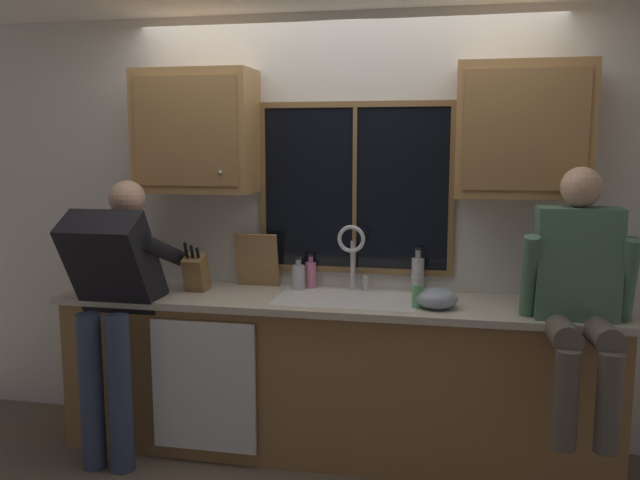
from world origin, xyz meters
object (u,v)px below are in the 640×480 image
at_px(knife_block, 196,273).
at_px(cutting_board, 257,260).
at_px(bottle_tall_clear, 298,277).
at_px(soap_dispenser, 418,295).
at_px(person_sitting_on_counter, 579,286).
at_px(person_standing, 114,293).
at_px(bottle_amber_small, 311,274).
at_px(bottle_green_glass, 418,274).
at_px(mixing_bowl, 436,298).

height_order(knife_block, cutting_board, cutting_board).
bearing_deg(bottle_tall_clear, knife_block, -165.28).
bearing_deg(soap_dispenser, person_sitting_on_counter, -10.84).
xyz_separation_m(cutting_board, bottle_tall_clear, (0.27, -0.05, -0.08)).
bearing_deg(cutting_board, person_standing, -140.79).
bearing_deg(person_sitting_on_counter, bottle_amber_small, 160.68).
bearing_deg(bottle_green_glass, person_sitting_on_counter, -32.11).
height_order(person_sitting_on_counter, bottle_green_glass, person_sitting_on_counter).
xyz_separation_m(person_standing, bottle_green_glass, (1.64, 0.56, 0.06)).
height_order(person_standing, bottle_tall_clear, person_standing).
bearing_deg(person_standing, person_sitting_on_counter, 1.32).
height_order(person_standing, soap_dispenser, person_standing).
height_order(person_sitting_on_counter, mixing_bowl, person_sitting_on_counter).
relative_size(person_sitting_on_counter, soap_dispenser, 7.14).
xyz_separation_m(mixing_bowl, bottle_amber_small, (-0.76, 0.34, 0.03)).
relative_size(person_sitting_on_counter, bottle_tall_clear, 6.31).
bearing_deg(knife_block, mixing_bowl, -4.56).
height_order(person_standing, bottle_green_glass, person_standing).
height_order(person_standing, bottle_amber_small, person_standing).
xyz_separation_m(bottle_green_glass, bottle_tall_clear, (-0.70, -0.07, -0.03)).
distance_m(knife_block, cutting_board, 0.38).
distance_m(mixing_bowl, bottle_amber_small, 0.84).
distance_m(soap_dispenser, bottle_amber_small, 0.76).
relative_size(soap_dispenser, bottle_green_glass, 0.66).
relative_size(knife_block, bottle_tall_clear, 1.61).
bearing_deg(bottle_green_glass, mixing_bowl, -70.55).
distance_m(person_standing, mixing_bowl, 1.77).
height_order(person_sitting_on_counter, bottle_amber_small, person_sitting_on_counter).
xyz_separation_m(cutting_board, mixing_bowl, (1.10, -0.32, -0.11)).
xyz_separation_m(knife_block, soap_dispenser, (1.31, -0.13, -0.04)).
height_order(bottle_green_glass, bottle_tall_clear, bottle_green_glass).
bearing_deg(bottle_tall_clear, person_sitting_on_counter, -16.11).
bearing_deg(bottle_amber_small, bottle_green_glass, -0.19).
distance_m(mixing_bowl, bottle_green_glass, 0.36).
height_order(person_standing, knife_block, person_standing).
xyz_separation_m(person_standing, cutting_board, (0.66, 0.54, 0.11)).
distance_m(bottle_green_glass, bottle_tall_clear, 0.71).
bearing_deg(cutting_board, person_sitting_on_counter, -15.22).
bearing_deg(knife_block, bottle_amber_small, 19.32).
relative_size(knife_block, cutting_board, 0.96).
relative_size(cutting_board, bottle_amber_small, 1.62).
xyz_separation_m(mixing_bowl, bottle_tall_clear, (-0.82, 0.27, 0.03)).
distance_m(person_sitting_on_counter, bottle_amber_small, 1.54).
height_order(person_sitting_on_counter, bottle_tall_clear, person_sitting_on_counter).
distance_m(cutting_board, mixing_bowl, 1.15).
distance_m(person_standing, person_sitting_on_counter, 2.45).
bearing_deg(cutting_board, knife_block, -147.15).
distance_m(person_sitting_on_counter, bottle_tall_clear, 1.58).
relative_size(person_sitting_on_counter, mixing_bowl, 5.49).
relative_size(person_standing, cutting_board, 4.73).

